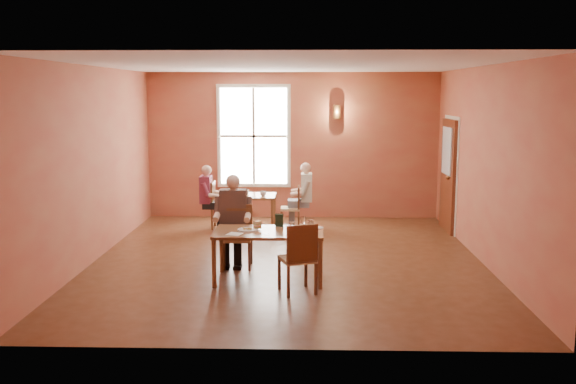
{
  "coord_description": "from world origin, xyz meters",
  "views": [
    {
      "loc": [
        0.29,
        -9.72,
        2.61
      ],
      "look_at": [
        0.0,
        0.2,
        1.05
      ],
      "focal_mm": 40.0,
      "sensor_mm": 36.0,
      "label": 1
    }
  ],
  "objects_px": {
    "diner_maroon": "(221,198)",
    "diner_main": "(237,224)",
    "chair_diner_main": "(238,237)",
    "chair_empty": "(297,257)",
    "chair_diner_white": "(290,208)",
    "main_table": "(269,256)",
    "chair_diner_maroon": "(223,205)",
    "second_table": "(256,212)",
    "diner_white": "(292,197)"
  },
  "relations": [
    {
      "from": "main_table",
      "to": "chair_diner_maroon",
      "type": "relative_size",
      "value": 1.65
    },
    {
      "from": "main_table",
      "to": "chair_diner_main",
      "type": "height_order",
      "value": "chair_diner_main"
    },
    {
      "from": "main_table",
      "to": "diner_white",
      "type": "bearing_deg",
      "value": 85.97
    },
    {
      "from": "diner_main",
      "to": "diner_maroon",
      "type": "relative_size",
      "value": 1.11
    },
    {
      "from": "main_table",
      "to": "chair_diner_maroon",
      "type": "distance_m",
      "value": 3.59
    },
    {
      "from": "main_table",
      "to": "chair_diner_main",
      "type": "xyz_separation_m",
      "value": [
        -0.5,
        0.65,
        0.11
      ]
    },
    {
      "from": "chair_diner_white",
      "to": "diner_maroon",
      "type": "height_order",
      "value": "diner_maroon"
    },
    {
      "from": "diner_main",
      "to": "chair_diner_white",
      "type": "bearing_deg",
      "value": -104.23
    },
    {
      "from": "chair_diner_maroon",
      "to": "main_table",
      "type": "bearing_deg",
      "value": 17.64
    },
    {
      "from": "chair_diner_main",
      "to": "chair_empty",
      "type": "bearing_deg",
      "value": 127.42
    },
    {
      "from": "diner_maroon",
      "to": "diner_white",
      "type": "bearing_deg",
      "value": 90.0
    },
    {
      "from": "main_table",
      "to": "second_table",
      "type": "relative_size",
      "value": 2.04
    },
    {
      "from": "diner_maroon",
      "to": "chair_diner_main",
      "type": "bearing_deg",
      "value": 12.58
    },
    {
      "from": "second_table",
      "to": "diner_maroon",
      "type": "height_order",
      "value": "diner_maroon"
    },
    {
      "from": "chair_diner_main",
      "to": "diner_white",
      "type": "relative_size",
      "value": 0.76
    },
    {
      "from": "second_table",
      "to": "chair_diner_white",
      "type": "height_order",
      "value": "chair_diner_white"
    },
    {
      "from": "chair_diner_white",
      "to": "diner_main",
      "type": "bearing_deg",
      "value": 165.77
    },
    {
      "from": "second_table",
      "to": "chair_diner_main",
      "type": "bearing_deg",
      "value": -91.26
    },
    {
      "from": "chair_diner_main",
      "to": "diner_maroon",
      "type": "bearing_deg",
      "value": -77.42
    },
    {
      "from": "chair_diner_maroon",
      "to": "diner_maroon",
      "type": "relative_size",
      "value": 0.76
    },
    {
      "from": "chair_empty",
      "to": "chair_diner_white",
      "type": "relative_size",
      "value": 1.15
    },
    {
      "from": "chair_diner_main",
      "to": "chair_empty",
      "type": "height_order",
      "value": "chair_empty"
    },
    {
      "from": "diner_maroon",
      "to": "diner_main",
      "type": "bearing_deg",
      "value": 12.45
    },
    {
      "from": "chair_diner_main",
      "to": "diner_main",
      "type": "height_order",
      "value": "diner_main"
    },
    {
      "from": "chair_diner_main",
      "to": "chair_diner_maroon",
      "type": "distance_m",
      "value": 2.84
    },
    {
      "from": "chair_diner_main",
      "to": "chair_diner_white",
      "type": "bearing_deg",
      "value": -104.38
    },
    {
      "from": "main_table",
      "to": "chair_diner_white",
      "type": "distance_m",
      "value": 3.43
    },
    {
      "from": "chair_empty",
      "to": "second_table",
      "type": "height_order",
      "value": "chair_empty"
    },
    {
      "from": "chair_empty",
      "to": "chair_diner_maroon",
      "type": "relative_size",
      "value": 1.04
    },
    {
      "from": "diner_main",
      "to": "chair_diner_white",
      "type": "xyz_separation_m",
      "value": [
        0.71,
        2.8,
        -0.25
      ]
    },
    {
      "from": "main_table",
      "to": "chair_empty",
      "type": "xyz_separation_m",
      "value": [
        0.41,
        -0.54,
        0.12
      ]
    },
    {
      "from": "diner_white",
      "to": "chair_diner_maroon",
      "type": "bearing_deg",
      "value": 90.0
    },
    {
      "from": "main_table",
      "to": "chair_diner_maroon",
      "type": "xyz_separation_m",
      "value": [
        -1.09,
        3.42,
        0.1
      ]
    },
    {
      "from": "chair_empty",
      "to": "chair_diner_white",
      "type": "xyz_separation_m",
      "value": [
        -0.2,
        3.96,
        -0.06
      ]
    },
    {
      "from": "second_table",
      "to": "diner_white",
      "type": "relative_size",
      "value": 0.6
    },
    {
      "from": "chair_empty",
      "to": "chair_diner_main",
      "type": "bearing_deg",
      "value": 107.02
    },
    {
      "from": "chair_diner_maroon",
      "to": "diner_maroon",
      "type": "bearing_deg",
      "value": -90.0
    },
    {
      "from": "second_table",
      "to": "chair_empty",
      "type": "bearing_deg",
      "value": -77.94
    },
    {
      "from": "main_table",
      "to": "diner_main",
      "type": "bearing_deg",
      "value": 128.88
    },
    {
      "from": "chair_diner_main",
      "to": "chair_diner_maroon",
      "type": "bearing_deg",
      "value": -78.02
    },
    {
      "from": "second_table",
      "to": "diner_white",
      "type": "distance_m",
      "value": 0.74
    },
    {
      "from": "main_table",
      "to": "diner_maroon",
      "type": "xyz_separation_m",
      "value": [
        -1.12,
        3.42,
        0.24
      ]
    },
    {
      "from": "diner_white",
      "to": "chair_empty",
      "type": "bearing_deg",
      "value": -177.6
    },
    {
      "from": "chair_empty",
      "to": "second_table",
      "type": "xyz_separation_m",
      "value": [
        -0.85,
        3.96,
        -0.15
      ]
    },
    {
      "from": "chair_diner_main",
      "to": "chair_empty",
      "type": "relative_size",
      "value": 0.99
    },
    {
      "from": "chair_diner_white",
      "to": "diner_maroon",
      "type": "xyz_separation_m",
      "value": [
        -1.33,
        0.0,
        0.19
      ]
    },
    {
      "from": "chair_diner_white",
      "to": "diner_maroon",
      "type": "bearing_deg",
      "value": 90.0
    },
    {
      "from": "second_table",
      "to": "diner_white",
      "type": "xyz_separation_m",
      "value": [
        0.68,
        0.0,
        0.29
      ]
    },
    {
      "from": "second_table",
      "to": "diner_maroon",
      "type": "bearing_deg",
      "value": 180.0
    },
    {
      "from": "main_table",
      "to": "chair_diner_main",
      "type": "distance_m",
      "value": 0.83
    }
  ]
}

